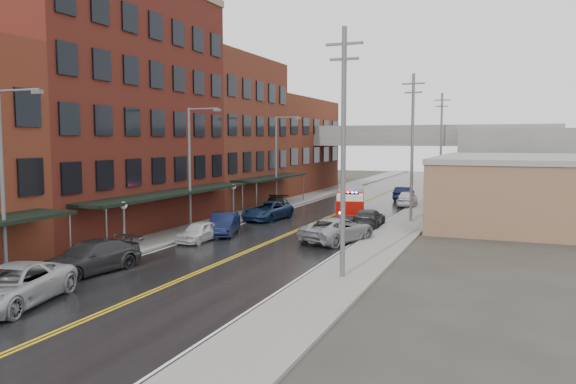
% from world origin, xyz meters
% --- Properties ---
extents(road, '(11.00, 160.00, 0.02)m').
position_xyz_m(road, '(0.00, 30.00, 0.01)').
color(road, black).
rests_on(road, ground).
extents(sidewalk_left, '(3.00, 160.00, 0.15)m').
position_xyz_m(sidewalk_left, '(-7.30, 30.00, 0.07)').
color(sidewalk_left, slate).
rests_on(sidewalk_left, ground).
extents(sidewalk_right, '(3.00, 160.00, 0.15)m').
position_xyz_m(sidewalk_right, '(7.30, 30.00, 0.07)').
color(sidewalk_right, slate).
rests_on(sidewalk_right, ground).
extents(curb_left, '(0.30, 160.00, 0.15)m').
position_xyz_m(curb_left, '(-5.65, 30.00, 0.07)').
color(curb_left, gray).
rests_on(curb_left, ground).
extents(curb_right, '(0.30, 160.00, 0.15)m').
position_xyz_m(curb_right, '(5.65, 30.00, 0.07)').
color(curb_right, gray).
rests_on(curb_right, ground).
extents(brick_building_b, '(9.00, 20.00, 18.00)m').
position_xyz_m(brick_building_b, '(-13.30, 23.00, 9.00)').
color(brick_building_b, '#581C17').
rests_on(brick_building_b, ground).
extents(brick_building_c, '(9.00, 15.00, 15.00)m').
position_xyz_m(brick_building_c, '(-13.30, 40.50, 7.50)').
color(brick_building_c, brown).
rests_on(brick_building_c, ground).
extents(brick_building_far, '(9.00, 20.00, 12.00)m').
position_xyz_m(brick_building_far, '(-13.30, 58.00, 6.00)').
color(brick_building_far, maroon).
rests_on(brick_building_far, ground).
extents(tan_building, '(14.00, 22.00, 5.00)m').
position_xyz_m(tan_building, '(16.00, 40.00, 2.50)').
color(tan_building, '#856047').
rests_on(tan_building, ground).
extents(right_far_block, '(18.00, 30.00, 8.00)m').
position_xyz_m(right_far_block, '(18.00, 70.00, 4.00)').
color(right_far_block, slate).
rests_on(right_far_block, ground).
extents(awning_1, '(2.60, 18.00, 3.09)m').
position_xyz_m(awning_1, '(-7.49, 23.00, 2.99)').
color(awning_1, black).
rests_on(awning_1, ground).
extents(awning_2, '(2.60, 13.00, 3.09)m').
position_xyz_m(awning_2, '(-7.49, 40.50, 2.99)').
color(awning_2, black).
rests_on(awning_2, ground).
extents(globe_lamp_1, '(0.44, 0.44, 3.12)m').
position_xyz_m(globe_lamp_1, '(-6.40, 16.00, 2.31)').
color(globe_lamp_1, '#59595B').
rests_on(globe_lamp_1, ground).
extents(globe_lamp_2, '(0.44, 0.44, 3.12)m').
position_xyz_m(globe_lamp_2, '(-6.40, 30.00, 2.31)').
color(globe_lamp_2, '#59595B').
rests_on(globe_lamp_2, ground).
extents(street_lamp_0, '(2.64, 0.22, 9.00)m').
position_xyz_m(street_lamp_0, '(-6.55, 8.00, 5.19)').
color(street_lamp_0, '#59595B').
rests_on(street_lamp_0, ground).
extents(street_lamp_1, '(2.64, 0.22, 9.00)m').
position_xyz_m(street_lamp_1, '(-6.55, 24.00, 5.19)').
color(street_lamp_1, '#59595B').
rests_on(street_lamp_1, ground).
extents(street_lamp_2, '(2.64, 0.22, 9.00)m').
position_xyz_m(street_lamp_2, '(-6.55, 40.00, 5.19)').
color(street_lamp_2, '#59595B').
rests_on(street_lamp_2, ground).
extents(utility_pole_0, '(1.80, 0.24, 12.00)m').
position_xyz_m(utility_pole_0, '(7.20, 15.00, 6.31)').
color(utility_pole_0, '#59595B').
rests_on(utility_pole_0, ground).
extents(utility_pole_1, '(1.80, 0.24, 12.00)m').
position_xyz_m(utility_pole_1, '(7.20, 35.00, 6.31)').
color(utility_pole_1, '#59595B').
rests_on(utility_pole_1, ground).
extents(utility_pole_2, '(1.80, 0.24, 12.00)m').
position_xyz_m(utility_pole_2, '(7.20, 55.00, 6.31)').
color(utility_pole_2, '#59595B').
rests_on(utility_pole_2, ground).
extents(overpass, '(40.00, 10.00, 7.50)m').
position_xyz_m(overpass, '(0.00, 62.00, 5.99)').
color(overpass, slate).
rests_on(overpass, ground).
extents(fire_truck, '(4.21, 7.49, 2.61)m').
position_xyz_m(fire_truck, '(1.81, 36.17, 1.42)').
color(fire_truck, '#930D06').
rests_on(fire_truck, ground).
extents(parked_car_left_2, '(4.03, 6.46, 1.67)m').
position_xyz_m(parked_car_left_2, '(-4.03, 5.80, 0.83)').
color(parked_car_left_2, '#A9ACB1').
rests_on(parked_car_left_2, ground).
extents(parked_car_left_3, '(3.15, 5.88, 1.62)m').
position_xyz_m(parked_car_left_3, '(-5.00, 11.51, 0.81)').
color(parked_car_left_3, '#2A2A2D').
rests_on(parked_car_left_3, ground).
extents(parked_car_left_4, '(1.64, 3.98, 1.35)m').
position_xyz_m(parked_car_left_4, '(-4.43, 21.20, 0.68)').
color(parked_car_left_4, silver).
rests_on(parked_car_left_4, ground).
extents(parked_car_left_5, '(3.01, 5.03, 1.57)m').
position_xyz_m(parked_car_left_5, '(-4.16, 24.11, 0.78)').
color(parked_car_left_5, black).
rests_on(parked_car_left_5, ground).
extents(parked_car_left_6, '(3.10, 5.80, 1.55)m').
position_xyz_m(parked_car_left_6, '(-4.32, 32.18, 0.77)').
color(parked_car_left_6, '#132649').
rests_on(parked_car_left_6, ground).
extents(parked_car_left_7, '(3.69, 5.78, 1.56)m').
position_xyz_m(parked_car_left_7, '(-5.00, 35.73, 0.78)').
color(parked_car_left_7, black).
rests_on(parked_car_left_7, ground).
extents(parked_car_right_0, '(4.45, 6.46, 1.64)m').
position_xyz_m(parked_car_right_0, '(4.15, 24.44, 0.82)').
color(parked_car_right_0, gray).
rests_on(parked_car_right_0, ground).
extents(parked_car_right_1, '(2.21, 4.98, 1.42)m').
position_xyz_m(parked_car_right_1, '(4.55, 31.44, 0.71)').
color(parked_car_right_1, '#242426').
rests_on(parked_car_right_1, ground).
extents(parked_car_right_2, '(2.35, 4.87, 1.60)m').
position_xyz_m(parked_car_right_2, '(5.00, 46.20, 0.80)').
color(parked_car_right_2, silver).
rests_on(parked_car_right_2, ground).
extents(parked_car_right_3, '(1.69, 4.57, 1.49)m').
position_xyz_m(parked_car_right_3, '(3.60, 52.20, 0.75)').
color(parked_car_right_3, black).
rests_on(parked_car_right_3, ground).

